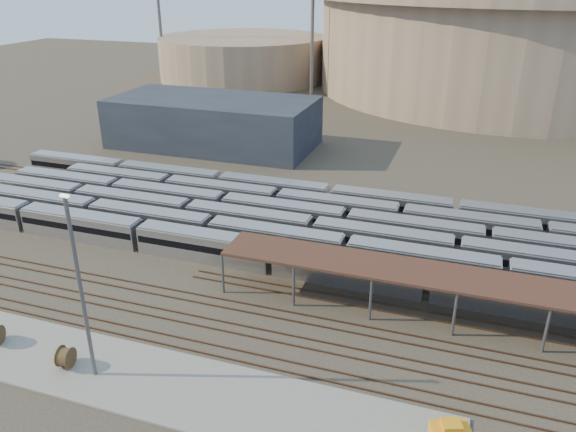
{
  "coord_description": "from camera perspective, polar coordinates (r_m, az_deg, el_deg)",
  "views": [
    {
      "loc": [
        17.25,
        -49.39,
        34.47
      ],
      "look_at": [
        -3.75,
        12.0,
        5.85
      ],
      "focal_mm": 35.0,
      "sensor_mm": 36.0,
      "label": 1
    }
  ],
  "objects": [
    {
      "name": "ground",
      "position": [
        62.65,
        -0.31,
        -9.58
      ],
      "size": [
        420.0,
        420.0,
        0.0
      ],
      "primitive_type": "plane",
      "color": "#383026",
      "rests_on": "ground"
    },
    {
      "name": "apron",
      "position": [
        53.47,
        -11.17,
        -16.75
      ],
      "size": [
        50.0,
        9.0,
        0.2
      ],
      "primitive_type": "cube",
      "color": "gray",
      "rests_on": "ground"
    },
    {
      "name": "subway_trains",
      "position": [
        77.08,
        4.88,
        -1.36
      ],
      "size": [
        125.23,
        23.9,
        3.6
      ],
      "color": "#B5B6BA",
      "rests_on": "ground"
    },
    {
      "name": "inspection_shed",
      "position": [
        61.18,
        21.0,
        -6.77
      ],
      "size": [
        60.3,
        6.0,
        5.3
      ],
      "color": "#58595D",
      "rests_on": "ground"
    },
    {
      "name": "empty_tracks",
      "position": [
        58.74,
        -1.95,
        -12.04
      ],
      "size": [
        170.0,
        9.62,
        0.18
      ],
      "color": "#4C3323",
      "rests_on": "ground"
    },
    {
      "name": "stadium",
      "position": [
        190.4,
        22.11,
        16.74
      ],
      "size": [
        124.0,
        124.0,
        32.5
      ],
      "color": "gray",
      "rests_on": "ground"
    },
    {
      "name": "secondary_arena",
      "position": [
        197.24,
        -4.55,
        15.73
      ],
      "size": [
        56.0,
        56.0,
        14.0
      ],
      "primitive_type": "cylinder",
      "color": "gray",
      "rests_on": "ground"
    },
    {
      "name": "service_building",
      "position": [
        120.4,
        -7.58,
        9.43
      ],
      "size": [
        42.0,
        20.0,
        10.0
      ],
      "primitive_type": "cube",
      "color": "#1E232D",
      "rests_on": "ground"
    },
    {
      "name": "floodlight_0",
      "position": [
        166.82,
        2.5,
        19.03
      ],
      "size": [
        4.0,
        1.0,
        38.4
      ],
      "color": "#58595D",
      "rests_on": "ground"
    },
    {
      "name": "floodlight_1",
      "position": [
        198.34,
        -12.94,
        19.25
      ],
      "size": [
        4.0,
        1.0,
        38.4
      ],
      "color": "#58595D",
      "rests_on": "ground"
    },
    {
      "name": "floodlight_3",
      "position": [
        211.61,
        12.15,
        19.57
      ],
      "size": [
        4.0,
        1.0,
        38.4
      ],
      "color": "#58595D",
      "rests_on": "ground"
    },
    {
      "name": "cable_reel_east",
      "position": [
        57.96,
        -21.66,
        -13.16
      ],
      "size": [
        1.4,
        2.18,
        2.04
      ],
      "primitive_type": "cylinder",
      "rotation": [
        0.0,
        1.57,
        0.14
      ],
      "color": "brown",
      "rests_on": "apron"
    },
    {
      "name": "yard_light_pole",
      "position": [
        51.76,
        -20.3,
        -7.07
      ],
      "size": [
        0.82,
        0.36,
        17.82
      ],
      "color": "#58595D",
      "rests_on": "apron"
    }
  ]
}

